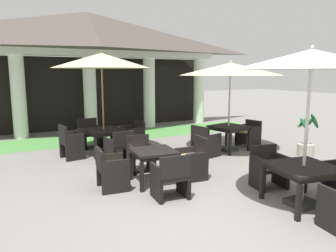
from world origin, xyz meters
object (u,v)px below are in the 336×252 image
patio_table_far_back (304,171)px  patio_chair_far_back_north (268,168)px  patio_chair_mid_left_west (111,169)px  potted_palm_right_edge (306,144)px  patio_chair_near_foreground_south (120,146)px  patio_chair_mid_right_west (205,141)px  patio_table_mid_left (154,155)px  patio_umbrella_near_foreground (101,61)px  patio_chair_near_foreground_east (134,135)px  patio_chair_near_foreground_west (70,143)px  patio_umbrella_mid_right (230,70)px  patio_table_near_foreground (104,132)px  patio_chair_mid_right_east (249,133)px  patio_table_mid_right (229,129)px  patio_umbrella_far_back (311,61)px  patio_chair_near_foreground_north (90,134)px  patio_chair_mid_left_north (141,154)px  patio_chair_mid_left_south (171,177)px  patio_chair_mid_left_east (193,159)px

patio_table_far_back → patio_chair_far_back_north: bearing=80.0°
patio_chair_mid_left_west → potted_palm_right_edge: potted_palm_right_edge is taller
patio_chair_near_foreground_south → patio_chair_mid_right_west: bearing=-23.5°
patio_table_mid_left → patio_umbrella_near_foreground: bearing=93.0°
patio_chair_near_foreground_east → patio_chair_mid_left_west: 3.41m
patio_chair_near_foreground_west → patio_umbrella_mid_right: 4.86m
patio_table_near_foreground → patio_chair_mid_right_east: bearing=-15.8°
patio_umbrella_near_foreground → patio_table_mid_right: bearing=-22.7°
patio_table_near_foreground → patio_chair_near_foreground_west: (-0.96, -0.13, -0.18)m
patio_chair_near_foreground_west → patio_table_mid_right: patio_chair_near_foreground_west is taller
patio_chair_mid_right_east → patio_chair_near_foreground_east: bearing=57.2°
patio_umbrella_far_back → patio_umbrella_mid_right: bearing=69.4°
patio_table_far_back → patio_chair_near_foreground_north: bearing=108.4°
patio_chair_mid_left_north → patio_table_mid_right: patio_chair_mid_left_north is taller
patio_chair_near_foreground_north → patio_chair_mid_right_west: 3.56m
patio_chair_mid_left_south → patio_chair_far_back_north: (2.00, -0.39, -0.01)m
patio_chair_mid_left_north → patio_chair_mid_left_south: patio_chair_mid_left_south is taller
patio_chair_near_foreground_south → patio_chair_mid_left_south: size_ratio=0.96×
patio_chair_mid_left_south → patio_chair_far_back_north: patio_chair_mid_left_south is taller
patio_chair_mid_left_west → patio_table_far_back: bearing=54.2°
patio_chair_mid_left_south → patio_chair_mid_right_west: 3.21m
patio_chair_mid_left_east → patio_chair_far_back_north: size_ratio=1.10×
patio_chair_near_foreground_east → patio_umbrella_far_back: patio_umbrella_far_back is taller
patio_chair_near_foreground_west → patio_table_mid_left: bearing=13.7°
patio_table_mid_left → patio_umbrella_mid_right: patio_umbrella_mid_right is taller
patio_table_near_foreground → potted_palm_right_edge: (4.83, -2.89, -0.27)m
patio_chair_near_foreground_north → patio_table_far_back: bearing=100.4°
patio_table_near_foreground → patio_chair_mid_left_east: bearing=-70.8°
patio_chair_mid_left_west → patio_umbrella_far_back: bearing=54.2°
patio_chair_mid_left_south → patio_chair_mid_left_north: bearing=90.0°
patio_chair_near_foreground_west → patio_chair_near_foreground_north: 1.37m
patio_table_mid_left → patio_table_near_foreground: bearing=93.0°
patio_chair_mid_left_west → potted_palm_right_edge: size_ratio=0.67×
patio_chair_mid_left_east → patio_table_far_back: size_ratio=0.76×
patio_chair_mid_left_east → patio_chair_mid_left_south: bearing=134.8°
patio_chair_mid_left_east → potted_palm_right_edge: bearing=-82.4°
patio_table_mid_left → patio_table_far_back: 2.84m
potted_palm_right_edge → patio_chair_near_foreground_north: bearing=142.2°
patio_umbrella_near_foreground → patio_chair_mid_left_north: (0.24, -2.04, -2.18)m
patio_umbrella_far_back → patio_table_mid_left: bearing=127.9°
patio_table_mid_left → patio_chair_far_back_north: size_ratio=1.13×
patio_umbrella_far_back → patio_chair_mid_left_west: bearing=138.5°
patio_table_near_foreground → patio_chair_mid_left_west: 2.94m
patio_chair_far_back_north → patio_chair_near_foreground_south: bearing=-49.2°
patio_chair_near_foreground_south → patio_chair_mid_left_south: 2.86m
patio_chair_near_foreground_west → patio_chair_mid_left_north: bearing=24.3°
patio_table_far_back → patio_umbrella_mid_right: bearing=69.4°
patio_chair_mid_left_north → patio_chair_far_back_north: same height
patio_chair_mid_left_south → patio_umbrella_far_back: 3.07m
patio_table_mid_right → patio_chair_mid_right_west: 1.00m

